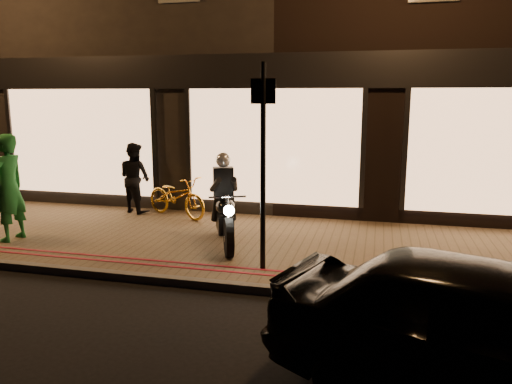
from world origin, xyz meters
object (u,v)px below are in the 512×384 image
motorcycle (225,210)px  person_green (8,188)px  sign_post (263,157)px  bicycle_gold (177,196)px  parked_car (495,336)px

motorcycle → person_green: person_green is taller
sign_post → bicycle_gold: 3.89m
motorcycle → bicycle_gold: motorcycle is taller
person_green → parked_car: person_green is taller
bicycle_gold → parked_car: bearing=-111.2°
bicycle_gold → parked_car: (5.15, -5.35, 0.11)m
bicycle_gold → motorcycle: bearing=-111.5°
sign_post → bicycle_gold: sign_post is taller
motorcycle → bicycle_gold: bearing=110.9°
bicycle_gold → person_green: bearing=161.9°
sign_post → parked_car: sign_post is taller
parked_car → bicycle_gold: bearing=62.3°
motorcycle → sign_post: bearing=-71.1°
motorcycle → parked_car: size_ratio=0.47×
motorcycle → bicycle_gold: 2.32m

